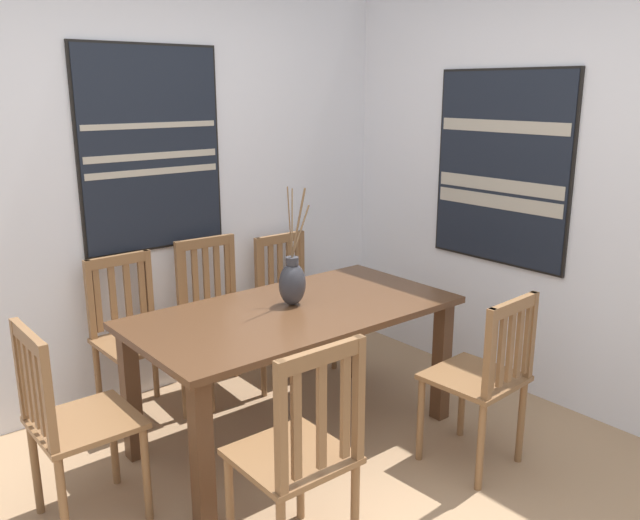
{
  "coord_description": "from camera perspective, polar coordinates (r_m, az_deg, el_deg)",
  "views": [
    {
      "loc": [
        -1.61,
        -1.83,
        1.86
      ],
      "look_at": [
        0.48,
        0.72,
        0.99
      ],
      "focal_mm": 36.68,
      "sensor_mm": 36.0,
      "label": 1
    }
  ],
  "objects": [
    {
      "name": "centerpiece_vase",
      "position": [
        3.46,
        -2.42,
        -1.92
      ],
      "size": [
        0.21,
        0.15,
        0.65
      ],
      "color": "#333338",
      "rests_on": "dining_table"
    },
    {
      "name": "painting_on_back_wall",
      "position": [
        4.01,
        -14.52,
        9.33
      ],
      "size": [
        0.89,
        0.05,
        1.2
      ],
      "color": "black"
    },
    {
      "name": "chair_1",
      "position": [
        3.92,
        -16.0,
        -6.24
      ],
      "size": [
        0.43,
        0.43,
        0.94
      ],
      "color": "brown",
      "rests_on": "ground_plane"
    },
    {
      "name": "chair_4",
      "position": [
        4.44,
        -2.49,
        -3.25
      ],
      "size": [
        0.42,
        0.42,
        0.9
      ],
      "color": "brown",
      "rests_on": "ground_plane"
    },
    {
      "name": "chair_2",
      "position": [
        3.05,
        -20.94,
        -12.87
      ],
      "size": [
        0.42,
        0.42,
        0.93
      ],
      "color": "brown",
      "rests_on": "ground_plane"
    },
    {
      "name": "painting_on_side_wall",
      "position": [
        4.19,
        15.54,
        7.71
      ],
      "size": [
        0.05,
        0.96,
        1.18
      ],
      "color": "black"
    },
    {
      "name": "chair_0",
      "position": [
        2.62,
        -1.78,
        -16.51
      ],
      "size": [
        0.42,
        0.42,
        0.98
      ],
      "color": "brown",
      "rests_on": "ground_plane"
    },
    {
      "name": "dining_table",
      "position": [
        3.48,
        -2.2,
        -6.01
      ],
      "size": [
        1.71,
        0.88,
        0.74
      ],
      "color": "#51331E",
      "rests_on": "ground_plane"
    },
    {
      "name": "wall_back",
      "position": [
        4.06,
        -15.82,
        6.96
      ],
      "size": [
        6.4,
        0.12,
        2.7
      ],
      "primitive_type": "cube",
      "color": "silver",
      "rests_on": "ground_plane"
    },
    {
      "name": "chair_5",
      "position": [
        4.11,
        -8.98,
        -4.64
      ],
      "size": [
        0.44,
        0.44,
        0.97
      ],
      "color": "brown",
      "rests_on": "ground_plane"
    },
    {
      "name": "chair_3",
      "position": [
        3.36,
        14.13,
        -9.76
      ],
      "size": [
        0.44,
        0.44,
        0.92
      ],
      "color": "brown",
      "rests_on": "ground_plane"
    },
    {
      "name": "wall_side",
      "position": [
        3.96,
        22.72,
        6.19
      ],
      "size": [
        0.12,
        6.4,
        2.7
      ],
      "primitive_type": "cube",
      "color": "silver",
      "rests_on": "ground_plane"
    }
  ]
}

